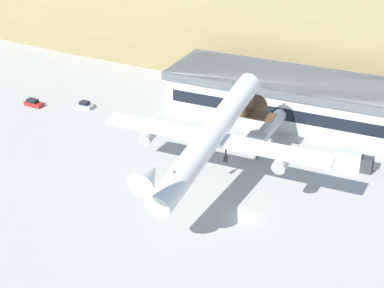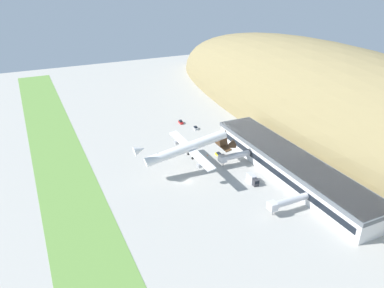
{
  "view_description": "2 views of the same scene",
  "coord_description": "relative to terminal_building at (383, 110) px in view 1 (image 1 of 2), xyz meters",
  "views": [
    {
      "loc": [
        29.08,
        -82.23,
        56.88
      ],
      "look_at": [
        -10.72,
        3.36,
        9.63
      ],
      "focal_mm": 60.0,
      "sensor_mm": 36.0,
      "label": 1
    },
    {
      "loc": [
        121.74,
        -54.43,
        80.94
      ],
      "look_at": [
        -7.28,
        5.85,
        12.88
      ],
      "focal_mm": 35.0,
      "sensor_mm": 36.0,
      "label": 2
    }
  ],
  "objects": [
    {
      "name": "jetway_0",
      "position": [
        -18.96,
        -16.74,
        -1.18
      ],
      "size": [
        3.38,
        15.31,
        5.43
      ],
      "color": "silver",
      "rests_on": "ground_plane"
    },
    {
      "name": "fuel_truck",
      "position": [
        -1.69,
        -17.49,
        -3.58
      ],
      "size": [
        6.6,
        2.35,
        3.37
      ],
      "color": "#333338",
      "rests_on": "ground_plane"
    },
    {
      "name": "traffic_cone_0",
      "position": [
        -31.17,
        -23.11,
        -4.89
      ],
      "size": [
        0.52,
        0.52,
        0.58
      ],
      "color": "orange",
      "rests_on": "ground_plane"
    },
    {
      "name": "service_car_2",
      "position": [
        -28.98,
        -18.32,
        -4.54
      ],
      "size": [
        4.07,
        1.85,
        1.54
      ],
      "color": "gold",
      "rests_on": "ground_plane"
    },
    {
      "name": "hill_backdrop",
      "position": [
        -36.81,
        54.95,
        -5.18
      ],
      "size": [
        338.74,
        82.78,
        88.68
      ],
      "primitive_type": "ellipsoid",
      "color": "olive",
      "rests_on": "ground_plane"
    },
    {
      "name": "service_car_1",
      "position": [
        -62.19,
        -14.44,
        -4.55
      ],
      "size": [
        3.72,
        2.05,
        1.52
      ],
      "color": "#999EA3",
      "rests_on": "ground_plane"
    },
    {
      "name": "terminal_building",
      "position": [
        0.0,
        0.0,
        0.0
      ],
      "size": [
        91.5,
        17.64,
        9.13
      ],
      "color": "silver",
      "rests_on": "ground_plane"
    },
    {
      "name": "ground_plane",
      "position": [
        -14.09,
        -41.6,
        -5.18
      ],
      "size": [
        444.17,
        444.17,
        0.0
      ],
      "primitive_type": "plane",
      "color": "#ADAAA3"
    },
    {
      "name": "cargo_airplane",
      "position": [
        -21.76,
        -37.14,
        5.95
      ],
      "size": [
        39.78,
        46.86,
        11.45
      ],
      "color": "white"
    },
    {
      "name": "traffic_cone_1",
      "position": [
        -28.95,
        -27.43,
        -4.89
      ],
      "size": [
        0.52,
        0.52,
        0.58
      ],
      "color": "orange",
      "rests_on": "ground_plane"
    },
    {
      "name": "service_car_0",
      "position": [
        -73.33,
        -18.47,
        -4.5
      ],
      "size": [
        4.58,
        2.11,
        1.64
      ],
      "color": "#B21E1E",
      "rests_on": "ground_plane"
    }
  ]
}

